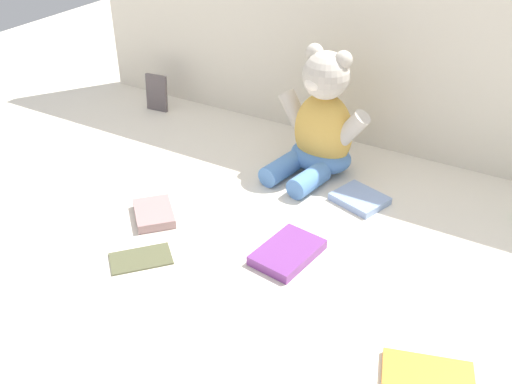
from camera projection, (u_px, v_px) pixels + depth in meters
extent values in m
plane|color=silver|center=(279.00, 209.00, 1.26)|extent=(3.20, 3.20, 0.00)
cube|color=silver|center=(360.00, 31.00, 1.40)|extent=(1.59, 0.03, 0.58)
ellipsoid|color=#E5B24C|center=(322.00, 132.00, 1.37)|extent=(0.16, 0.14, 0.19)
ellipsoid|color=#598CD1|center=(319.00, 155.00, 1.40)|extent=(0.17, 0.15, 0.07)
sphere|color=beige|center=(325.00, 75.00, 1.29)|extent=(0.13, 0.13, 0.11)
ellipsoid|color=white|center=(314.00, 84.00, 1.27)|extent=(0.05, 0.04, 0.03)
sphere|color=beige|center=(315.00, 52.00, 1.30)|extent=(0.05, 0.05, 0.04)
sphere|color=beige|center=(343.00, 60.00, 1.26)|extent=(0.05, 0.05, 0.04)
cylinder|color=beige|center=(294.00, 110.00, 1.39)|extent=(0.09, 0.06, 0.10)
cylinder|color=beige|center=(351.00, 129.00, 1.31)|extent=(0.09, 0.06, 0.10)
cylinder|color=#598CD1|center=(281.00, 169.00, 1.36)|extent=(0.07, 0.11, 0.05)
cylinder|color=#598CD1|center=(309.00, 181.00, 1.32)|extent=(0.07, 0.11, 0.05)
cube|color=#5E5456|center=(157.00, 93.00, 1.68)|extent=(0.07, 0.02, 0.11)
cube|color=brown|center=(141.00, 258.00, 1.12)|extent=(0.13, 0.13, 0.01)
cube|color=#8AA5D4|center=(360.00, 199.00, 1.29)|extent=(0.13, 0.12, 0.02)
cube|color=#A67F7E|center=(154.00, 214.00, 1.23)|extent=(0.13, 0.13, 0.02)
cube|color=orange|center=(428.00, 375.00, 0.88)|extent=(0.15, 0.11, 0.01)
cube|color=#7D398D|center=(288.00, 252.00, 1.12)|extent=(0.11, 0.15, 0.02)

